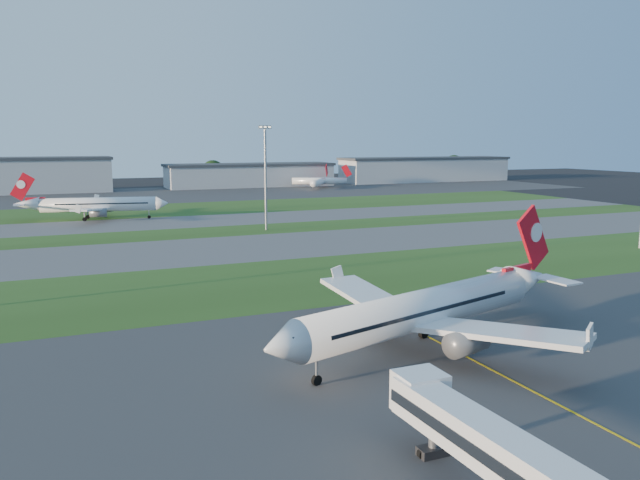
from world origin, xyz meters
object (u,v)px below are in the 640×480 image
airliner_parked (424,310)px  jet_bridge (541,479)px  mini_jet_far (320,181)px  light_mast_centre (265,171)px  airliner_taxiing (98,205)px  mini_jet_near (320,182)px

airliner_parked → jet_bridge: bearing=-128.1°
jet_bridge → mini_jet_far: (93.01, 249.60, -0.73)m
jet_bridge → light_mast_centre: light_mast_centre is taller
airliner_taxiing → light_mast_centre: bearing=145.9°
airliner_taxiing → light_mast_centre: size_ratio=1.49×
airliner_taxiing → light_mast_centre: 54.33m
jet_bridge → mini_jet_near: (90.60, 243.26, -0.73)m
jet_bridge → mini_jet_far: size_ratio=0.98×
airliner_parked → airliner_taxiing: size_ratio=1.03×
mini_jet_far → light_mast_centre: bearing=-97.5°
airliner_parked → light_mast_centre: bearing=65.1°
light_mast_centre → mini_jet_near: bearing=61.3°
airliner_parked → mini_jet_near: size_ratio=1.66×
airliner_parked → mini_jet_near: bearing=52.8°
airliner_parked → mini_jet_near: airliner_parked is taller
mini_jet_near → mini_jet_far: 6.78m
jet_bridge → airliner_taxiing: size_ratio=0.70×
mini_jet_far → airliner_parked: bearing=-89.5°
airliner_taxiing → light_mast_centre: light_mast_centre is taller
light_mast_centre → airliner_taxiing: bearing=134.4°
mini_jet_near → airliner_taxiing: bearing=165.4°
jet_bridge → airliner_taxiing: airliner_taxiing is taller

